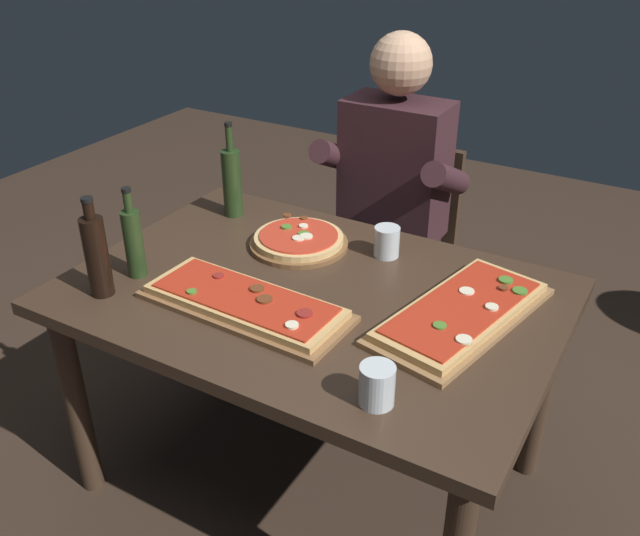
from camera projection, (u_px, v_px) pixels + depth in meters
The scene contains 12 objects.
ground_plane at pixel (313, 475), 2.36m from camera, with size 6.40×6.40×0.00m, color #38281E.
dining_table at pixel (312, 318), 2.05m from camera, with size 1.40×0.96×0.74m.
pizza_rectangular_front at pixel (245, 303), 1.90m from camera, with size 0.61×0.26×0.05m.
pizza_rectangular_left at pixel (462, 313), 1.86m from camera, with size 0.37×0.62×0.05m.
pizza_round_far at pixel (299, 241), 2.23m from camera, with size 0.32×0.32×0.05m.
wine_bottle_dark at pixel (134, 241), 2.02m from camera, with size 0.06×0.06×0.28m.
oil_bottle_amber at pixel (232, 181), 2.39m from camera, with size 0.07×0.07×0.34m.
vinegar_bottle_green at pixel (97, 255), 1.92m from camera, with size 0.07×0.07×0.30m.
tumbler_near_camera at pixel (387, 243), 2.17m from camera, with size 0.08×0.08×0.10m.
tumbler_far_side at pixel (377, 387), 1.55m from camera, with size 0.08×0.08×0.10m.
diner_chair at pixel (398, 243), 2.81m from camera, with size 0.44×0.44×0.87m.
seated_diner at pixel (389, 195), 2.60m from camera, with size 0.53×0.41×1.33m.
Camera 1 is at (0.88, -1.47, 1.78)m, focal length 38.86 mm.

